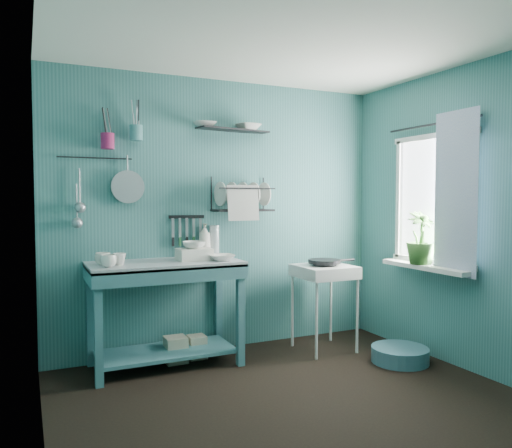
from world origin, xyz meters
name	(u,v)px	position (x,y,z in m)	size (l,w,h in m)	color
floor	(302,407)	(0.00, 0.00, 0.00)	(3.20, 3.20, 0.00)	black
ceiling	(304,31)	(0.00, 0.00, 2.50)	(3.20, 3.20, 0.00)	silver
wall_back	(222,215)	(0.00, 1.50, 1.25)	(3.20, 3.20, 0.00)	#326766
wall_front	(498,240)	(0.00, -1.50, 1.25)	(3.20, 3.20, 0.00)	#326766
wall_left	(40,229)	(-1.60, 0.00, 1.25)	(3.00, 3.00, 0.00)	#326766
wall_right	(477,219)	(1.60, 0.00, 1.25)	(3.00, 3.00, 0.00)	#326766
work_counter	(165,314)	(-0.62, 1.22, 0.44)	(1.25, 0.62, 0.88)	#376C73
mug_left	(108,261)	(-1.10, 1.06, 0.93)	(0.12, 0.12, 0.10)	silver
mug_mid	(119,259)	(-1.00, 1.16, 0.93)	(0.10, 0.10, 0.09)	silver
mug_right	(103,259)	(-1.12, 1.22, 0.93)	(0.12, 0.12, 0.10)	silver
wash_tub	(194,254)	(-0.37, 1.20, 0.93)	(0.28, 0.22, 0.10)	silver
tub_bowl	(194,245)	(-0.37, 1.20, 1.01)	(0.20, 0.20, 0.06)	silver
soap_bottle	(205,240)	(-0.20, 1.42, 1.03)	(0.12, 0.12, 0.30)	silver
water_bottle	(214,240)	(-0.10, 1.44, 1.02)	(0.09, 0.09, 0.28)	#AAB8BD
counter_bowl	(222,258)	(-0.17, 1.07, 0.91)	(0.22, 0.22, 0.05)	silver
hotplate_stand	(324,307)	(0.84, 1.04, 0.39)	(0.49, 0.49, 0.79)	silver
frying_pan	(324,261)	(0.84, 1.04, 0.83)	(0.30, 0.30, 0.04)	black
knife_strip	(186,217)	(-0.35, 1.47, 1.24)	(0.32, 0.02, 0.03)	black
dish_rack	(243,194)	(0.16, 1.37, 1.45)	(0.55, 0.24, 0.32)	black
upper_shelf	(233,130)	(0.08, 1.40, 2.03)	(0.70, 0.18, 0.01)	black
shelf_bowl_left	(205,125)	(-0.20, 1.40, 2.06)	(0.20, 0.20, 0.05)	silver
shelf_bowl_right	(248,127)	(0.23, 1.40, 2.07)	(0.23, 0.23, 0.06)	silver
utensil_cup_magenta	(108,141)	(-1.04, 1.42, 1.88)	(0.11, 0.11, 0.13)	#941B4F
utensil_cup_teal	(136,133)	(-0.80, 1.42, 1.96)	(0.11, 0.11, 0.13)	teal
colander	(128,187)	(-0.87, 1.45, 1.51)	(0.28, 0.28, 0.03)	#A0A3A8
ladle_outer	(80,187)	(-1.26, 1.46, 1.51)	(0.01, 0.01, 0.30)	#A0A3A8
ladle_inner	(77,202)	(-1.29, 1.46, 1.38)	(0.01, 0.01, 0.30)	#A0A3A8
hook_rail	(95,158)	(-1.13, 1.47, 1.75)	(0.01, 0.01, 0.60)	black
window_glass	(434,200)	(1.59, 0.45, 1.40)	(1.10, 1.10, 0.00)	white
windowsill	(425,267)	(1.50, 0.45, 0.81)	(0.16, 0.95, 0.04)	silver
curtain	(455,194)	(1.52, 0.15, 1.45)	(1.35, 1.35, 0.00)	silver
curtain_rod	(431,124)	(1.54, 0.45, 2.05)	(0.02, 0.02, 1.05)	black
potted_plant	(421,238)	(1.49, 0.50, 1.06)	(0.26, 0.26, 0.47)	#3B6E2C
storage_tin_large	(176,350)	(-0.52, 1.27, 0.11)	(0.18, 0.18, 0.22)	tan
storage_tin_small	(197,347)	(-0.32, 1.30, 0.10)	(0.15, 0.15, 0.20)	tan
floor_basin	(400,355)	(1.23, 0.45, 0.07)	(0.49, 0.49, 0.13)	#40717F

